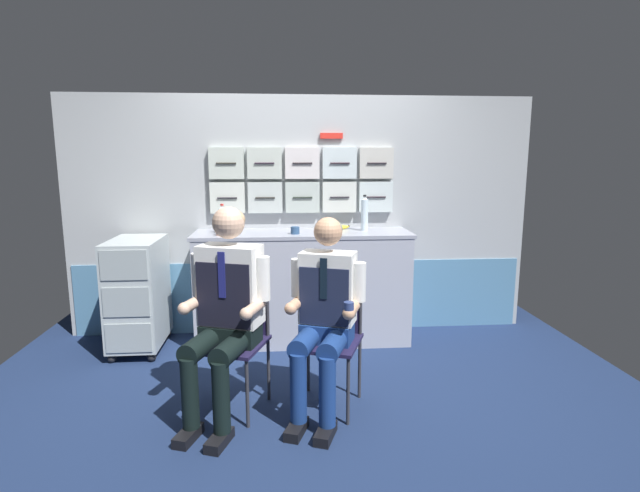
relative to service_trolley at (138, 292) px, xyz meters
name	(u,v)px	position (x,y,z in m)	size (l,w,h in m)	color
ground	(311,400)	(1.38, -0.98, -0.52)	(4.80, 4.80, 0.04)	#19284A
galley_bulkhead	(301,218)	(1.39, 0.40, 0.56)	(4.20, 0.14, 2.15)	#A8ADB1
galley_counter	(303,287)	(1.38, 0.11, -0.02)	(1.87, 0.53, 0.97)	#A5A9B8
service_trolley	(138,292)	(0.00, 0.00, 0.00)	(0.40, 0.65, 0.94)	black
folding_chair_left	(237,326)	(0.91, -1.00, 0.02)	(0.51, 0.51, 0.85)	#2D2D33
crew_member_left	(225,303)	(0.85, -1.15, 0.23)	(0.56, 0.70, 1.31)	black
folding_chair_center	(331,325)	(1.51, -1.02, 0.02)	(0.51, 0.51, 0.85)	#2D2D33
crew_member_center	(324,309)	(1.46, -1.17, 0.18)	(0.52, 0.65, 1.24)	black
water_bottle_tall	(365,214)	(1.93, 0.16, 0.62)	(0.06, 0.06, 0.31)	silver
water_bottle_clear	(222,220)	(0.71, 0.08, 0.59)	(0.07, 0.07, 0.25)	silver
paper_cup_tan	(220,230)	(0.70, -0.02, 0.51)	(0.07, 0.07, 0.08)	tan
coffee_cup_white	(295,230)	(1.32, 0.01, 0.50)	(0.07, 0.07, 0.06)	navy
snack_banana	(341,227)	(1.73, 0.24, 0.49)	(0.17, 0.10, 0.04)	yellow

